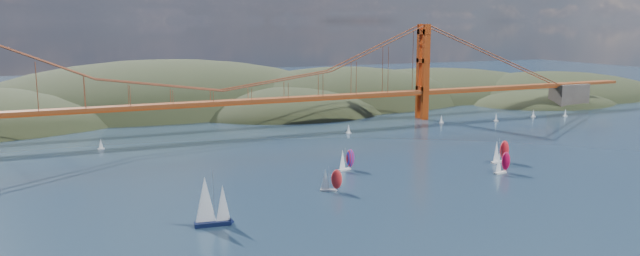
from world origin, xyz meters
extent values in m
plane|color=black|center=(0.00, 0.00, 0.00)|extent=(1200.00, 1200.00, 0.00)
ellipsoid|color=black|center=(-10.00, 300.00, -16.80)|extent=(300.00, 180.00, 96.00)
ellipsoid|color=black|center=(110.00, 270.00, -13.30)|extent=(220.00, 140.00, 76.00)
ellipsoid|color=black|center=(60.00, 240.00, -8.40)|extent=(140.00, 110.00, 48.00)
ellipsoid|color=black|center=(200.00, 290.00, -10.50)|extent=(260.00, 160.00, 60.00)
ellipsoid|color=black|center=(285.00, 250.00, -9.10)|extent=(220.00, 150.00, 52.00)
ellipsoid|color=black|center=(240.00, 210.00, -4.90)|extent=(120.00, 90.00, 28.00)
cube|color=brown|center=(0.00, 180.00, 16.00)|extent=(440.00, 7.00, 1.60)
cube|color=maroon|center=(0.00, 180.00, 14.80)|extent=(440.00, 7.00, 0.80)
cube|color=maroon|center=(120.00, 180.00, 27.50)|extent=(4.00, 8.50, 55.00)
cube|color=#4C443D|center=(234.00, 180.00, 8.00)|extent=(24.00, 12.00, 16.00)
cube|color=brown|center=(246.00, 180.00, 16.00)|extent=(52.00, 7.00, 1.60)
cube|color=black|center=(-40.75, 37.83, 0.61)|extent=(10.38, 3.92, 1.22)
cylinder|color=#99999E|center=(-40.25, 37.77, 8.53)|extent=(0.15, 0.15, 14.63)
cone|color=white|center=(-42.56, 38.02, 7.80)|extent=(6.26, 6.26, 12.88)
cone|color=white|center=(-37.73, 37.49, 6.34)|extent=(4.47, 4.47, 10.24)
cube|color=silver|center=(3.90, 57.68, 0.32)|extent=(5.34, 3.90, 0.64)
cylinder|color=#99999E|center=(4.13, 57.55, 4.61)|extent=(0.08, 0.08, 7.94)
cone|color=white|center=(3.07, 58.15, 4.21)|extent=(4.04, 4.04, 6.99)
ellipsoid|color=red|center=(6.43, 56.25, 4.21)|extent=(4.37, 3.85, 6.67)
cube|color=silver|center=(73.42, 53.92, 0.34)|extent=(5.84, 2.72, 0.68)
cylinder|color=#99999E|center=(73.70, 53.98, 4.90)|extent=(0.08, 0.08, 8.45)
cone|color=white|center=(72.43, 53.70, 4.48)|extent=(3.75, 3.75, 7.43)
ellipsoid|color=#A80430|center=(76.45, 54.57, 4.48)|extent=(4.37, 3.25, 7.10)
cube|color=silver|center=(84.51, 68.63, 0.37)|extent=(6.39, 2.56, 0.75)
cylinder|color=#99999E|center=(84.82, 68.67, 5.41)|extent=(0.09, 0.09, 9.32)
cone|color=white|center=(83.40, 68.48, 4.94)|extent=(3.91, 3.91, 8.20)
ellipsoid|color=red|center=(87.90, 69.09, 4.94)|extent=(4.68, 3.29, 7.83)
cube|color=silver|center=(21.87, 82.04, 0.33)|extent=(5.77, 3.05, 0.67)
cylinder|color=#99999E|center=(22.14, 82.11, 4.84)|extent=(0.08, 0.08, 8.34)
cone|color=white|center=(20.91, 81.75, 4.42)|extent=(3.86, 3.86, 7.34)
ellipsoid|color=red|center=(24.81, 82.89, 4.42)|extent=(4.42, 3.44, 7.01)
cube|color=silver|center=(-60.47, 162.24, 0.25)|extent=(3.00, 1.00, 0.50)
cone|color=white|center=(-60.47, 162.24, 2.60)|extent=(2.00, 2.00, 4.20)
cube|color=silver|center=(120.95, 161.34, 0.25)|extent=(3.00, 1.00, 0.50)
cone|color=white|center=(120.95, 161.34, 2.60)|extent=(2.00, 2.00, 4.20)
cube|color=silver|center=(153.48, 154.26, 0.25)|extent=(3.00, 1.00, 0.50)
cone|color=white|center=(153.48, 154.26, 2.60)|extent=(2.00, 2.00, 4.20)
cube|color=silver|center=(184.55, 158.27, 0.25)|extent=(3.00, 1.00, 0.50)
cone|color=white|center=(184.55, 158.27, 2.60)|extent=(2.00, 2.00, 4.20)
cube|color=silver|center=(203.84, 152.34, 0.25)|extent=(3.00, 1.00, 0.50)
cone|color=white|center=(203.84, 152.34, 2.60)|extent=(2.00, 2.00, 4.20)
cube|color=silver|center=(58.67, 152.94, 0.25)|extent=(3.00, 1.00, 0.50)
cone|color=white|center=(58.67, 152.94, 2.60)|extent=(2.00, 2.00, 4.20)
camera|label=1|loc=(-80.53, -127.85, 56.66)|focal=35.00mm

